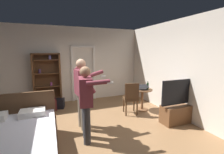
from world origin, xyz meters
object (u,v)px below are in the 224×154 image
at_px(side_table, 142,96).
at_px(suitcase_small, 56,104).
at_px(tv_flatscreen, 178,110).
at_px(person_striped_shirt, 82,89).
at_px(wooden_chair, 131,97).
at_px(person_blue_shirt, 86,99).
at_px(laptop, 142,88).
at_px(bottle_on_table, 148,86).
at_px(bed, 7,146).
at_px(suitcase_dark, 47,105).
at_px(bookshelf, 47,77).

relative_size(side_table, suitcase_small, 1.29).
distance_m(tv_flatscreen, suitcase_small, 3.86).
height_order(tv_flatscreen, person_striped_shirt, person_striped_shirt).
distance_m(wooden_chair, person_striped_shirt, 1.63).
xyz_separation_m(person_blue_shirt, suitcase_small, (-0.55, 2.34, -0.79)).
relative_size(side_table, laptop, 1.92).
height_order(bottle_on_table, person_striped_shirt, person_striped_shirt).
bearing_deg(side_table, bottle_on_table, -29.74).
bearing_deg(bed, tv_flatscreen, 1.82).
bearing_deg(bed, suitcase_dark, 75.87).
bearing_deg(laptop, tv_flatscreen, -68.96).
xyz_separation_m(side_table, person_blue_shirt, (-2.09, -1.13, 0.47)).
bearing_deg(person_striped_shirt, bed, -152.40).
height_order(bookshelf, side_table, bookshelf).
height_order(tv_flatscreen, laptop, tv_flatscreen).
xyz_separation_m(side_table, suitcase_dark, (-2.93, 1.08, -0.29)).
relative_size(bed, laptop, 5.35).
distance_m(bed, bottle_on_table, 3.89).
distance_m(tv_flatscreen, bottle_on_table, 1.20).
relative_size(person_blue_shirt, suitcase_small, 2.97).
bearing_deg(suitcase_small, person_striped_shirt, -59.38).
xyz_separation_m(tv_flatscreen, wooden_chair, (-0.93, 0.95, 0.18)).
xyz_separation_m(bottle_on_table, person_blue_shirt, (-2.23, -1.05, 0.13)).
height_order(bed, side_table, bed).
bearing_deg(bookshelf, person_striped_shirt, -69.56).
bearing_deg(person_blue_shirt, laptop, 27.79).
relative_size(bookshelf, tv_flatscreen, 1.56).
xyz_separation_m(tv_flatscreen, suitcase_small, (-3.04, 2.38, -0.21)).
bearing_deg(tv_flatscreen, person_blue_shirt, 179.17).
bearing_deg(suitcase_dark, bed, -110.12).
xyz_separation_m(bed, laptop, (3.49, 1.24, 0.45)).
bearing_deg(side_table, person_blue_shirt, -151.70).
relative_size(bed, person_blue_shirt, 1.21).
height_order(bottle_on_table, suitcase_dark, bottle_on_table).
height_order(bed, tv_flatscreen, tv_flatscreen).
height_order(laptop, bottle_on_table, bottle_on_table).
xyz_separation_m(bed, bottle_on_table, (3.66, 1.21, 0.51)).
bearing_deg(bed, wooden_chair, 19.84).
xyz_separation_m(side_table, suitcase_small, (-2.64, 1.22, -0.32)).
relative_size(bottle_on_table, person_striped_shirt, 0.15).
xyz_separation_m(tv_flatscreen, bottle_on_table, (-0.25, 1.08, 0.45)).
xyz_separation_m(bookshelf, suitcase_small, (0.23, -0.45, -0.85)).
relative_size(tv_flatscreen, wooden_chair, 1.20).
bearing_deg(bookshelf, laptop, -31.00).
bearing_deg(tv_flatscreen, suitcase_dark, 146.02).
height_order(bookshelf, laptop, bookshelf).
distance_m(tv_flatscreen, side_table, 1.23).
height_order(laptop, suitcase_small, laptop).
distance_m(side_table, wooden_chair, 0.58).
height_order(side_table, person_striped_shirt, person_striped_shirt).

